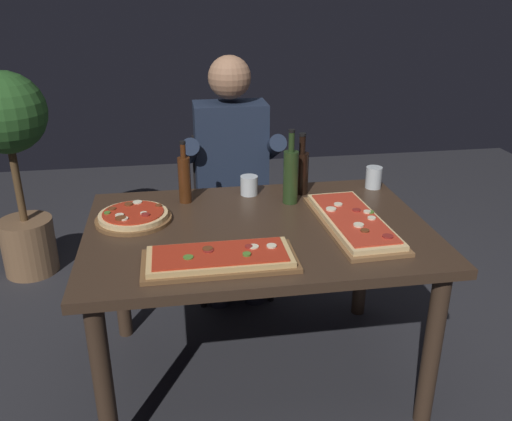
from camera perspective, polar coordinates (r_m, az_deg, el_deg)
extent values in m
plane|color=#2D2D33|center=(2.61, 0.18, -16.64)|extent=(6.40, 6.40, 0.00)
cube|color=#3D2B1E|center=(2.22, 0.20, -2.16)|extent=(1.40, 0.96, 0.04)
cylinder|color=#3D2B1E|center=(2.08, -15.83, -17.27)|extent=(0.07, 0.07, 0.70)
cylinder|color=#3D2B1E|center=(2.26, 18.12, -13.81)|extent=(0.07, 0.07, 0.70)
cylinder|color=#3D2B1E|center=(2.74, -14.21, -6.48)|extent=(0.07, 0.07, 0.70)
cylinder|color=#3D2B1E|center=(2.88, 11.18, -4.62)|extent=(0.07, 0.07, 0.70)
cube|color=brown|center=(1.93, -3.85, -5.37)|extent=(0.55, 0.24, 0.02)
cube|color=#DBB270|center=(1.92, -3.86, -4.90)|extent=(0.51, 0.21, 0.02)
cube|color=#B72D19|center=(1.92, -3.87, -4.55)|extent=(0.47, 0.19, 0.01)
cylinder|color=beige|center=(1.95, 1.65, -3.76)|extent=(0.04, 0.04, 0.01)
cylinder|color=beige|center=(1.95, -0.27, -3.83)|extent=(0.04, 0.04, 0.00)
cylinder|color=#4C7F2D|center=(1.89, -7.17, -4.92)|extent=(0.04, 0.04, 0.00)
cylinder|color=maroon|center=(1.95, -0.78, -3.82)|extent=(0.03, 0.03, 0.01)
cylinder|color=brown|center=(1.94, -5.13, -4.06)|extent=(0.04, 0.04, 0.01)
cylinder|color=maroon|center=(1.93, -5.06, -4.20)|extent=(0.04, 0.04, 0.00)
cylinder|color=#4C7F2D|center=(1.89, -0.98, -4.63)|extent=(0.03, 0.03, 0.01)
cube|color=brown|center=(2.25, 10.18, -1.41)|extent=(0.27, 0.63, 0.02)
cube|color=#E5C184|center=(2.24, 10.21, -0.99)|extent=(0.24, 0.58, 0.02)
cube|color=red|center=(2.24, 10.24, -0.69)|extent=(0.21, 0.54, 0.01)
cylinder|color=beige|center=(2.15, 10.80, -1.51)|extent=(0.04, 0.04, 0.01)
cylinder|color=brown|center=(2.11, 11.44, -2.09)|extent=(0.03, 0.03, 0.01)
cylinder|color=beige|center=(2.28, 11.67, -0.13)|extent=(0.03, 0.03, 0.01)
cylinder|color=beige|center=(2.34, 8.68, 0.66)|extent=(0.04, 0.04, 0.01)
cylinder|color=#4C7F2D|center=(2.29, 11.99, -0.15)|extent=(0.03, 0.03, 0.00)
cylinder|color=beige|center=(2.23, 12.13, -0.78)|extent=(0.03, 0.03, 0.01)
cylinder|color=maroon|center=(2.08, 13.76, -2.66)|extent=(0.04, 0.04, 0.01)
cylinder|color=beige|center=(2.28, 7.94, 0.15)|extent=(0.04, 0.04, 0.01)
cylinder|color=maroon|center=(2.29, 10.60, 0.03)|extent=(0.04, 0.04, 0.01)
cylinder|color=brown|center=(2.31, -12.80, -0.91)|extent=(0.32, 0.32, 0.02)
cylinder|color=#E5C184|center=(2.31, -12.84, -0.50)|extent=(0.29, 0.29, 0.02)
cylinder|color=#B72D19|center=(2.30, -12.87, -0.21)|extent=(0.25, 0.25, 0.01)
cylinder|color=brown|center=(2.35, -14.99, 0.18)|extent=(0.03, 0.03, 0.01)
cylinder|color=beige|center=(2.27, -14.23, -0.49)|extent=(0.04, 0.04, 0.01)
cylinder|color=beige|center=(2.39, -12.43, 0.87)|extent=(0.04, 0.04, 0.00)
cylinder|color=#4C7F2D|center=(2.31, -15.45, -0.22)|extent=(0.03, 0.03, 0.01)
cylinder|color=brown|center=(2.24, -14.11, -0.79)|extent=(0.04, 0.04, 0.01)
cylinder|color=beige|center=(2.27, -11.79, -0.28)|extent=(0.03, 0.03, 0.01)
cylinder|color=beige|center=(2.23, -13.79, -0.84)|extent=(0.03, 0.03, 0.01)
cylinder|color=maroon|center=(2.25, -11.48, -0.44)|extent=(0.03, 0.03, 0.01)
cylinder|color=brown|center=(2.34, -10.25, 0.55)|extent=(0.03, 0.03, 0.01)
cylinder|color=brown|center=(2.38, -13.32, 0.66)|extent=(0.04, 0.04, 0.01)
cylinder|color=maroon|center=(2.25, -11.67, -0.41)|extent=(0.03, 0.03, 0.01)
cylinder|color=black|center=(2.54, 4.82, 3.94)|extent=(0.07, 0.07, 0.20)
cylinder|color=black|center=(2.50, 4.92, 6.97)|extent=(0.03, 0.03, 0.08)
cylinder|color=black|center=(2.48, 4.96, 8.01)|extent=(0.03, 0.03, 0.01)
cylinder|color=#47230F|center=(2.44, -7.56, 3.20)|extent=(0.06, 0.06, 0.21)
cylinder|color=#47230F|center=(2.40, -7.73, 6.27)|extent=(0.02, 0.02, 0.06)
cylinder|color=black|center=(2.39, -7.77, 7.13)|extent=(0.03, 0.03, 0.01)
cylinder|color=#233819|center=(2.41, 3.68, 3.50)|extent=(0.07, 0.07, 0.24)
cylinder|color=#233819|center=(2.37, 3.78, 7.24)|extent=(0.03, 0.03, 0.09)
cylinder|color=black|center=(2.35, 3.81, 8.40)|extent=(0.03, 0.03, 0.01)
cylinder|color=silver|center=(2.68, 12.33, 3.43)|extent=(0.08, 0.08, 0.10)
cylinder|color=#5B3814|center=(2.69, 12.27, 2.75)|extent=(0.06, 0.06, 0.04)
cylinder|color=silver|center=(2.53, -0.74, 2.67)|extent=(0.08, 0.08, 0.09)
cylinder|color=#5B3814|center=(2.54, -0.73, 2.03)|extent=(0.07, 0.07, 0.03)
cube|color=black|center=(3.04, -2.54, -0.97)|extent=(0.44, 0.44, 0.04)
cube|color=black|center=(3.14, -3.04, 4.33)|extent=(0.40, 0.04, 0.42)
cylinder|color=black|center=(2.96, -5.70, -6.67)|extent=(0.04, 0.04, 0.41)
cylinder|color=black|center=(3.00, 1.60, -6.13)|extent=(0.04, 0.04, 0.41)
cylinder|color=black|center=(3.30, -6.15, -3.43)|extent=(0.04, 0.04, 0.41)
cylinder|color=black|center=(3.33, 0.40, -2.99)|extent=(0.04, 0.04, 0.41)
cylinder|color=#23232D|center=(2.96, -3.99, -6.12)|extent=(0.11, 0.11, 0.45)
cylinder|color=#23232D|center=(2.98, -0.14, -5.84)|extent=(0.11, 0.11, 0.45)
cube|color=#23232D|center=(2.92, -2.33, -0.32)|extent=(0.34, 0.40, 0.12)
cube|color=#1E283D|center=(2.90, -2.67, 6.27)|extent=(0.38, 0.22, 0.52)
sphere|color=#A37556|center=(2.82, -2.82, 13.89)|extent=(0.22, 0.22, 0.22)
cylinder|color=#1E283D|center=(2.83, -7.02, 6.24)|extent=(0.09, 0.31, 0.21)
cylinder|color=#1E283D|center=(2.88, 1.82, 6.68)|extent=(0.09, 0.31, 0.21)
cylinder|color=#846042|center=(3.59, -22.87, -3.47)|extent=(0.32, 0.32, 0.35)
cylinder|color=brown|center=(3.45, -23.90, 2.63)|extent=(0.04, 0.04, 0.47)
sphere|color=#285623|center=(3.34, -25.05, 9.37)|extent=(0.46, 0.46, 0.46)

